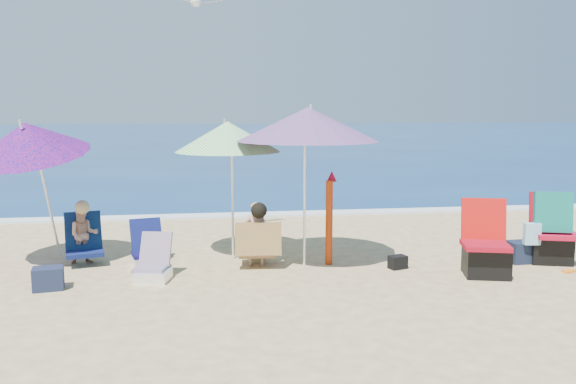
{
  "coord_description": "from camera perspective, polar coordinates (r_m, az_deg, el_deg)",
  "views": [
    {
      "loc": [
        -1.51,
        -7.42,
        2.32
      ],
      "look_at": [
        -0.3,
        1.0,
        1.1
      ],
      "focal_mm": 36.31,
      "sensor_mm": 36.0,
      "label": 1
    }
  ],
  "objects": [
    {
      "name": "ground",
      "position": [
        7.92,
        3.22,
        -8.88
      ],
      "size": [
        120.0,
        120.0,
        0.0
      ],
      "color": "#D8BC84",
      "rests_on": "ground"
    },
    {
      "name": "sea",
      "position": [
        52.5,
        -6.57,
        5.5
      ],
      "size": [
        120.0,
        80.0,
        0.12
      ],
      "color": "navy",
      "rests_on": "ground"
    },
    {
      "name": "foam",
      "position": [
        12.82,
        -1.29,
        -2.18
      ],
      "size": [
        120.0,
        0.5,
        0.04
      ],
      "color": "white",
      "rests_on": "ground"
    },
    {
      "name": "umbrella_turquoise",
      "position": [
        8.46,
        1.95,
        6.64
      ],
      "size": [
        2.17,
        2.17,
        2.38
      ],
      "color": "white",
      "rests_on": "ground"
    },
    {
      "name": "umbrella_striped",
      "position": [
        9.0,
        -5.92,
        5.4
      ],
      "size": [
        2.12,
        2.12,
        2.17
      ],
      "color": "white",
      "rests_on": "ground"
    },
    {
      "name": "umbrella_blue",
      "position": [
        9.21,
        -24.14,
        4.76
      ],
      "size": [
        2.21,
        2.25,
        2.3
      ],
      "color": "silver",
      "rests_on": "ground"
    },
    {
      "name": "furled_umbrella",
      "position": [
        8.7,
        4.1,
        -2.12
      ],
      "size": [
        0.21,
        0.27,
        1.4
      ],
      "color": "#AF320C",
      "rests_on": "ground"
    },
    {
      "name": "chair_navy",
      "position": [
        9.01,
        -13.47,
        -5.84
      ],
      "size": [
        0.61,
        0.7,
        0.66
      ],
      "color": "#0F0C45",
      "rests_on": "ground"
    },
    {
      "name": "chair_rainbow",
      "position": [
        8.24,
        -13.07,
        -7.23
      ],
      "size": [
        0.55,
        0.67,
        0.61
      ],
      "color": "#BF5643",
      "rests_on": "ground"
    },
    {
      "name": "camp_chair_left",
      "position": [
        8.62,
        18.79,
        -5.69
      ],
      "size": [
        0.79,
        0.8,
        1.07
      ],
      "color": "#A20B1C",
      "rests_on": "ground"
    },
    {
      "name": "camp_chair_right",
      "position": [
        9.68,
        24.27,
        -4.01
      ],
      "size": [
        0.91,
        0.83,
        1.11
      ],
      "color": "#B90D27",
      "rests_on": "ground"
    },
    {
      "name": "person_center",
      "position": [
        8.57,
        -3.07,
        -4.29
      ],
      "size": [
        0.68,
        0.62,
        0.97
      ],
      "color": "tan",
      "rests_on": "ground"
    },
    {
      "name": "person_left",
      "position": [
        9.3,
        -19.38,
        -3.95
      ],
      "size": [
        0.66,
        0.75,
        0.98
      ],
      "color": "tan",
      "rests_on": "ground"
    },
    {
      "name": "bag_navy_a",
      "position": [
        8.2,
        -22.43,
        -7.84
      ],
      "size": [
        0.42,
        0.33,
        0.29
      ],
      "color": "#1A2239",
      "rests_on": "ground"
    },
    {
      "name": "bag_black_a",
      "position": [
        9.33,
        -12.45,
        -5.81
      ],
      "size": [
        0.32,
        0.28,
        0.2
      ],
      "color": "black",
      "rests_on": "ground"
    },
    {
      "name": "bag_tan",
      "position": [
        8.98,
        -3.04,
        -6.08
      ],
      "size": [
        0.3,
        0.24,
        0.23
      ],
      "color": "tan",
      "rests_on": "ground"
    },
    {
      "name": "bag_navy_b",
      "position": [
        9.59,
        21.99,
        -5.46
      ],
      "size": [
        0.43,
        0.33,
        0.32
      ],
      "color": "#161F32",
      "rests_on": "ground"
    },
    {
      "name": "bag_black_b",
      "position": [
        8.72,
        10.7,
        -6.77
      ],
      "size": [
        0.29,
        0.24,
        0.19
      ],
      "color": "black",
      "rests_on": "ground"
    },
    {
      "name": "orange_item",
      "position": [
        9.32,
        25.85,
        -6.99
      ],
      "size": [
        0.24,
        0.16,
        0.03
      ],
      "color": "orange",
      "rests_on": "ground"
    },
    {
      "name": "seagull",
      "position": [
        10.21,
        -9.0,
        17.86
      ],
      "size": [
        0.81,
        0.38,
        0.14
      ],
      "color": "white"
    }
  ]
}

